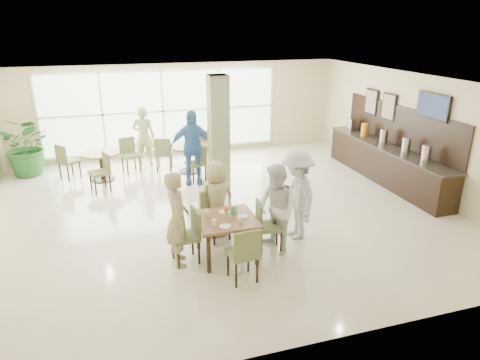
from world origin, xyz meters
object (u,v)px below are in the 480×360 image
object	(u,v)px
teen_standing	(297,195)
teen_right	(276,210)
round_table_right	(189,152)
adult_a	(192,147)
potted_plant	(27,146)
adult_b	(217,140)
buffet_counter	(386,161)
teen_far	(217,199)
main_table	(226,223)
round_table_left	(101,160)
adult_standing	(144,136)
teen_left	(177,219)

from	to	relation	value
teen_standing	teen_right	bearing A→B (deg)	-55.10
round_table_right	teen_right	distance (m)	4.90
teen_right	adult_a	bearing A→B (deg)	174.28
adult_a	round_table_right	bearing A→B (deg)	93.02
potted_plant	adult_b	size ratio (longest dim) A/B	0.95
teen_standing	adult_b	bearing A→B (deg)	-174.40
teen_right	potted_plant	bearing A→B (deg)	-156.72
buffet_counter	adult_a	size ratio (longest dim) A/B	2.47
teen_far	teen_right	xyz separation A→B (m)	(0.85, -0.95, 0.07)
main_table	adult_a	distance (m)	3.88
main_table	potted_plant	world-z (taller)	potted_plant
round_table_right	teen_standing	size ratio (longest dim) A/B	0.61
round_table_right	adult_b	bearing A→B (deg)	-7.25
main_table	teen_far	xyz separation A→B (m)	(0.05, 0.89, 0.09)
main_table	adult_a	bearing A→B (deg)	87.68
teen_standing	adult_a	bearing A→B (deg)	-159.93
potted_plant	buffet_counter	bearing A→B (deg)	-19.85
round_table_left	adult_standing	distance (m)	1.57
round_table_left	potted_plant	distance (m)	2.11
teen_far	teen_left	bearing A→B (deg)	31.53
buffet_counter	adult_standing	bearing A→B (deg)	151.44
adult_a	adult_b	size ratio (longest dim) A/B	1.11
main_table	teen_standing	distance (m)	1.52
round_table_right	buffet_counter	world-z (taller)	buffet_counter
teen_left	adult_standing	world-z (taller)	adult_standing
main_table	buffet_counter	xyz separation A→B (m)	(5.00, 2.54, -0.11)
adult_a	teen_far	bearing A→B (deg)	-83.87
main_table	teen_right	distance (m)	0.91
round_table_left	buffet_counter	size ratio (longest dim) A/B	0.21
main_table	teen_left	xyz separation A→B (m)	(-0.84, 0.04, 0.17)
potted_plant	teen_standing	size ratio (longest dim) A/B	0.94
buffet_counter	teen_left	bearing A→B (deg)	-156.77
buffet_counter	teen_right	size ratio (longest dim) A/B	2.87
round_table_right	potted_plant	world-z (taller)	potted_plant
teen_right	teen_standing	world-z (taller)	teen_standing
teen_right	teen_standing	distance (m)	0.70
teen_right	adult_a	distance (m)	4.00
potted_plant	teen_far	bearing A→B (deg)	-50.74
teen_right	round_table_right	bearing A→B (deg)	171.29
main_table	buffet_counter	world-z (taller)	buffet_counter
adult_a	adult_standing	xyz separation A→B (m)	(-1.03, 1.88, -0.09)
buffet_counter	teen_standing	distance (m)	4.17
round_table_left	adult_b	xyz separation A→B (m)	(3.10, -0.10, 0.31)
round_table_left	adult_a	xyz separation A→B (m)	(2.24, -0.93, 0.40)
adult_b	round_table_right	bearing A→B (deg)	-117.15
adult_standing	buffet_counter	bearing A→B (deg)	167.83
teen_standing	adult_standing	distance (m)	5.88
teen_right	adult_standing	distance (m)	6.07
adult_b	teen_far	bearing A→B (deg)	-34.12
teen_far	teen_standing	bearing A→B (deg)	146.71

